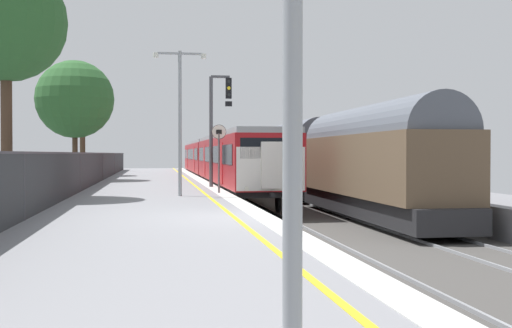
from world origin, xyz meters
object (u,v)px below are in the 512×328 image
(signal_gantry, at_px, (216,118))
(platform_lamp_mid, at_px, (180,110))
(speed_limit_sign, at_px, (219,150))
(background_tree_right, at_px, (75,102))
(commuter_train_at_platform, at_px, (219,158))
(background_tree_left, at_px, (6,25))
(background_tree_centre, at_px, (85,105))
(freight_train_adjacent_track, at_px, (294,157))

(signal_gantry, distance_m, platform_lamp_mid, 6.70)
(signal_gantry, xyz_separation_m, platform_lamp_mid, (-1.99, -6.40, -0.09))
(speed_limit_sign, distance_m, background_tree_right, 15.99)
(commuter_train_at_platform, bearing_deg, background_tree_left, -115.25)
(background_tree_left, xyz_separation_m, background_tree_centre, (0.27, 24.01, -1.09))
(background_tree_right, bearing_deg, signal_gantry, -49.80)
(freight_train_adjacent_track, distance_m, platform_lamp_mid, 16.00)
(speed_limit_sign, relative_size, background_tree_centre, 0.40)
(commuter_train_at_platform, distance_m, signal_gantry, 14.35)
(signal_gantry, distance_m, speed_limit_sign, 5.12)
(background_tree_centre, bearing_deg, background_tree_left, -90.64)
(speed_limit_sign, relative_size, platform_lamp_mid, 0.51)
(platform_lamp_mid, bearing_deg, freight_train_adjacent_track, 61.89)
(platform_lamp_mid, bearing_deg, commuter_train_at_platform, 80.37)
(background_tree_right, bearing_deg, commuter_train_at_platform, 28.92)
(commuter_train_at_platform, bearing_deg, background_tree_centre, 160.19)
(signal_gantry, xyz_separation_m, background_tree_right, (-7.66, 9.07, 1.37))
(background_tree_left, height_order, background_tree_right, background_tree_left)
(speed_limit_sign, distance_m, platform_lamp_mid, 2.69)
(freight_train_adjacent_track, bearing_deg, background_tree_centre, 143.64)
(freight_train_adjacent_track, relative_size, background_tree_right, 5.92)
(background_tree_left, bearing_deg, signal_gantry, 38.25)
(speed_limit_sign, xyz_separation_m, background_tree_centre, (-7.61, 22.38, 3.39))
(commuter_train_at_platform, xyz_separation_m, background_tree_left, (-9.72, -20.61, 4.99))
(signal_gantry, bearing_deg, background_tree_centre, 114.45)
(speed_limit_sign, height_order, platform_lamp_mid, platform_lamp_mid)
(commuter_train_at_platform, xyz_separation_m, platform_lamp_mid, (-3.48, -20.52, 1.99))
(freight_train_adjacent_track, height_order, background_tree_left, background_tree_left)
(speed_limit_sign, xyz_separation_m, background_tree_left, (-7.87, -1.63, 4.48))
(platform_lamp_mid, bearing_deg, signal_gantry, 72.69)
(freight_train_adjacent_track, relative_size, platform_lamp_mid, 7.79)
(platform_lamp_mid, distance_m, background_tree_left, 6.92)
(commuter_train_at_platform, bearing_deg, speed_limit_sign, -95.56)
(platform_lamp_mid, xyz_separation_m, background_tree_right, (-5.67, 15.46, 1.46))
(platform_lamp_mid, bearing_deg, speed_limit_sign, 43.34)
(background_tree_left, bearing_deg, background_tree_centre, 89.36)
(speed_limit_sign, bearing_deg, background_tree_left, -168.28)
(commuter_train_at_platform, height_order, background_tree_right, background_tree_right)
(commuter_train_at_platform, bearing_deg, freight_train_adjacent_track, -58.37)
(commuter_train_at_platform, xyz_separation_m, freight_train_adjacent_track, (4.00, -6.50, 0.15))
(commuter_train_at_platform, xyz_separation_m, background_tree_right, (-9.15, -5.05, 3.44))
(commuter_train_at_platform, distance_m, freight_train_adjacent_track, 7.64)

